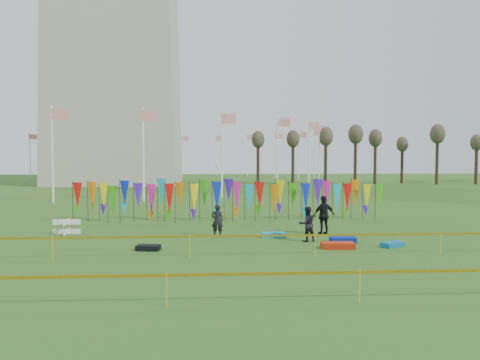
{
  "coord_description": "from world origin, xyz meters",
  "views": [
    {
      "loc": [
        -1.01,
        -19.24,
        3.91
      ],
      "look_at": [
        0.56,
        6.0,
        2.59
      ],
      "focal_mm": 35.0,
      "sensor_mm": 36.0,
      "label": 1
    }
  ],
  "objects": [
    {
      "name": "tree_line",
      "position": [
        32.0,
        44.0,
        6.17
      ],
      "size": [
        53.92,
        1.92,
        7.84
      ],
      "color": "#3B281D",
      "rests_on": "ground"
    },
    {
      "name": "banner_row",
      "position": [
        0.28,
        8.72,
        1.47
      ],
      "size": [
        18.64,
        0.64,
        2.36
      ],
      "color": "black",
      "rests_on": "ground"
    },
    {
      "name": "kite_bag_turquoise",
      "position": [
        1.97,
        2.84,
        0.11
      ],
      "size": [
        1.16,
        0.61,
        0.23
      ],
      "primitive_type": "cube",
      "rotation": [
        0.0,
        0.0,
        0.03
      ],
      "color": "#0C95BE",
      "rests_on": "ground"
    },
    {
      "name": "person_mid",
      "position": [
        3.35,
        1.65,
        0.79
      ],
      "size": [
        0.86,
        0.64,
        1.59
      ],
      "primitive_type": "imported",
      "rotation": [
        0.0,
        0.0,
        3.37
      ],
      "color": "black",
      "rests_on": "ground"
    },
    {
      "name": "kite_bag_teal",
      "position": [
        6.75,
        0.18,
        0.1
      ],
      "size": [
        1.13,
        0.94,
        0.2
      ],
      "primitive_type": "cube",
      "rotation": [
        0.0,
        0.0,
        0.52
      ],
      "color": "#0B66A7",
      "rests_on": "ground"
    },
    {
      "name": "kite_bag_black",
      "position": [
        -3.61,
        0.08,
        0.11
      ],
      "size": [
        1.02,
        0.69,
        0.22
      ],
      "primitive_type": "cube",
      "rotation": [
        0.0,
        0.0,
        -0.16
      ],
      "color": "black",
      "rests_on": "ground"
    },
    {
      "name": "person_right",
      "position": [
        4.54,
        3.31,
        0.97
      ],
      "size": [
        1.26,
        0.9,
        1.94
      ],
      "primitive_type": "imported",
      "rotation": [
        0.0,
        0.0,
        3.38
      ],
      "color": "black",
      "rests_on": "ground"
    },
    {
      "name": "ground",
      "position": [
        0.0,
        0.0,
        0.0
      ],
      "size": [
        160.0,
        160.0,
        0.0
      ],
      "primitive_type": "plane",
      "color": "#305518",
      "rests_on": "ground"
    },
    {
      "name": "caution_tape_far",
      "position": [
        -0.22,
        -7.23,
        0.78
      ],
      "size": [
        26.0,
        0.02,
        0.9
      ],
      "color": "#E7B504",
      "rests_on": "ground"
    },
    {
      "name": "box_kite",
      "position": [
        -8.18,
        4.3,
        0.38
      ],
      "size": [
        0.68,
        0.68,
        0.76
      ],
      "rotation": [
        0.0,
        0.0,
        0.04
      ],
      "color": "red",
      "rests_on": "ground"
    },
    {
      "name": "kite_bag_red",
      "position": [
        4.31,
        -0.03,
        0.13
      ],
      "size": [
        1.42,
        0.74,
        0.25
      ],
      "primitive_type": "cube",
      "rotation": [
        0.0,
        0.0,
        -0.08
      ],
      "color": "red",
      "rests_on": "ground"
    },
    {
      "name": "flagpole_ring",
      "position": [
        -14.0,
        48.0,
        4.0
      ],
      "size": [
        57.4,
        56.16,
        8.0
      ],
      "color": "white",
      "rests_on": "ground"
    },
    {
      "name": "kite_bag_blue",
      "position": [
        4.91,
        1.31,
        0.12
      ],
      "size": [
        1.2,
        0.71,
        0.24
      ],
      "primitive_type": "cube",
      "rotation": [
        0.0,
        0.0,
        -0.1
      ],
      "color": "#092498",
      "rests_on": "ground"
    },
    {
      "name": "caution_tape_near",
      "position": [
        -0.22,
        -1.46,
        0.78
      ],
      "size": [
        26.0,
        0.02,
        0.9
      ],
      "color": "#E7B504",
      "rests_on": "ground"
    },
    {
      "name": "person_left",
      "position": [
        -0.72,
        3.11,
        0.78
      ],
      "size": [
        0.57,
        0.42,
        1.56
      ],
      "primitive_type": "imported",
      "rotation": [
        0.0,
        0.0,
        3.14
      ],
      "color": "black",
      "rests_on": "ground"
    }
  ]
}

